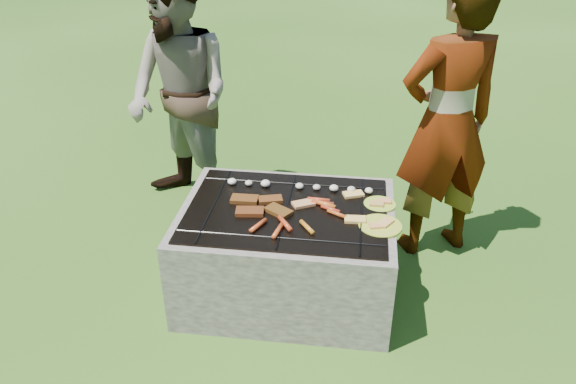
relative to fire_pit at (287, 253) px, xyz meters
name	(u,v)px	position (x,y,z in m)	size (l,w,h in m)	color
lawn	(287,288)	(0.00, 0.00, -0.28)	(60.00, 60.00, 0.00)	#214A12
fire_pit	(287,253)	(0.00, 0.00, 0.00)	(1.30, 1.00, 0.62)	#A19A8F
mushrooms	(297,186)	(0.03, 0.26, 0.35)	(0.94, 0.06, 0.04)	white
pork_slabs	(259,206)	(-0.17, -0.01, 0.34)	(0.41, 0.28, 0.02)	brown
sausages	(304,216)	(0.11, -0.09, 0.34)	(0.54, 0.47, 0.03)	red
bread_on_grate	(335,205)	(0.29, 0.06, 0.34)	(0.46, 0.40, 0.02)	#E5B275
plate_far	(380,204)	(0.56, 0.13, 0.33)	(0.20, 0.20, 0.03)	gold
plate_near	(380,226)	(0.56, -0.12, 0.33)	(0.33, 0.33, 0.03)	yellow
cook	(447,123)	(0.98, 0.64, 0.68)	(0.70, 0.46, 1.93)	#AB9D8E
bystander	(180,97)	(-0.94, 0.98, 0.65)	(0.91, 0.71, 1.87)	#A59B8A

